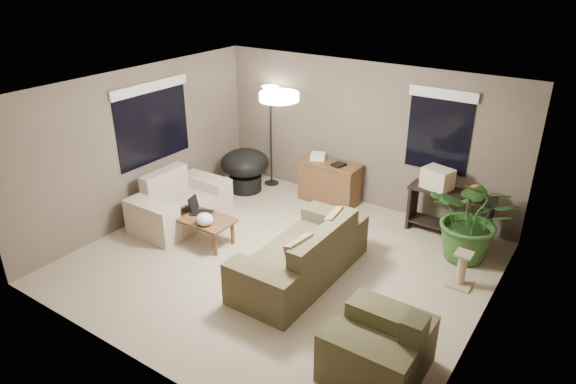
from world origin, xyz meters
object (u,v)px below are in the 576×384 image
Objects in this scene: papasan_chair at (245,167)px; houseplant at (472,227)px; armchair at (379,349)px; console_table at (449,210)px; main_sofa at (304,259)px; desk at (329,182)px; loveseat at (179,205)px; cat_scratching_post at (461,271)px; floor_lamp at (270,103)px; coffee_table at (202,221)px.

papasan_chair is 4.20m from houseplant.
armchair is 0.77× the size of console_table.
main_sofa is 2.00× the size of desk.
loveseat is 1.45× the size of desk.
armchair is 2.10m from cat_scratching_post.
main_sofa is 1.66× the size of houseplant.
armchair is 2.82m from houseplant.
loveseat is at bearing -151.87° from console_table.
houseplant reaches higher than cat_scratching_post.
floor_lamp is at bearing 171.19° from houseplant.
floor_lamp is at bearing 161.78° from cat_scratching_post.
loveseat reaches higher than papasan_chair.
loveseat is 1.60× the size of coffee_table.
main_sofa is 1.15× the size of floor_lamp.
armchair is (4.18, -1.29, 0.00)m from loveseat.
armchair reaches higher than coffee_table.
loveseat is 4.37m from armchair.
console_table is 0.68× the size of floor_lamp.
armchair is 0.75× the size of houseplant.
main_sofa is at bearing -118.86° from console_table.
loveseat is 1.60× the size of armchair.
houseplant is 0.80m from cat_scratching_post.
floor_lamp reaches higher than houseplant.
houseplant is (3.97, -0.62, -1.08)m from floor_lamp.
desk and console_table have the same top height.
cat_scratching_post is at bearing -81.55° from houseplant.
armchair is 5.30m from floor_lamp.
main_sofa is 1.97× the size of papasan_chair.
console_table is 3.67m from floor_lamp.
papasan_chair is 2.23× the size of cat_scratching_post.
papasan_chair is 0.84× the size of houseplant.
papasan_chair is at bearing 109.18° from coffee_table.
coffee_table is at bearing 163.46° from armchair.
main_sofa is at bearing -5.09° from loveseat.
houseplant is (1.74, 1.75, 0.22)m from main_sofa.
loveseat is 1.21× the size of houseplant.
armchair is at bearing -17.16° from loveseat.
console_table is 1.17× the size of papasan_chair.
cat_scratching_post is (1.85, 1.02, -0.08)m from main_sofa.
houseplant is at bearing -1.26° from papasan_chair.
papasan_chair is at bearing 178.74° from houseplant.
desk is 1.80m from floor_lamp.
armchair reaches higher than desk.
console_table is at bearing 28.13° from loveseat.
armchair is 0.91× the size of desk.
armchair is (1.61, -1.06, 0.00)m from main_sofa.
desk is at bearing 111.65° from main_sofa.
desk is at bearing 69.14° from coffee_table.
loveseat is at bearing -160.61° from houseplant.
main_sofa is 3.08m from papasan_chair.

